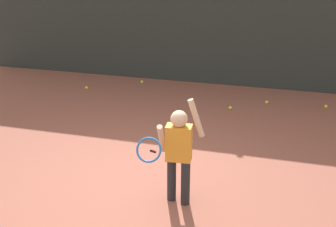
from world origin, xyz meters
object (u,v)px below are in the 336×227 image
object	(u,v)px
tennis_player	(178,149)
tennis_ball_3	(86,88)
tennis_ball_0	(326,106)
tennis_ball_2	(267,102)
tennis_ball_4	(142,82)
tennis_ball_7	(230,108)

from	to	relation	value
tennis_player	tennis_ball_3	xyz separation A→B (m)	(-2.96, 3.69, -0.69)
tennis_ball_0	tennis_ball_2	world-z (taller)	same
tennis_ball_0	tennis_ball_4	world-z (taller)	same
tennis_ball_0	tennis_ball_3	distance (m)	4.93
tennis_ball_0	tennis_ball_4	xyz separation A→B (m)	(-3.90, 0.53, 0.00)
tennis_ball_7	tennis_player	bearing A→B (deg)	-93.60
tennis_ball_4	tennis_ball_7	world-z (taller)	same
tennis_ball_3	tennis_ball_7	xyz separation A→B (m)	(3.17, -0.39, 0.00)
tennis_player	tennis_ball_3	size ratio (longest dim) A/B	20.46
tennis_ball_3	tennis_player	bearing A→B (deg)	-51.25
tennis_player	tennis_ball_0	world-z (taller)	tennis_player
tennis_ball_3	tennis_ball_4	world-z (taller)	same
tennis_ball_3	tennis_ball_7	size ratio (longest dim) A/B	1.00
tennis_ball_2	tennis_ball_4	distance (m)	2.85
tennis_ball_2	tennis_ball_7	size ratio (longest dim) A/B	1.00
tennis_ball_0	tennis_ball_2	distance (m)	1.12
tennis_ball_3	tennis_ball_2	bearing A→B (deg)	1.69
tennis_ball_2	tennis_ball_3	bearing A→B (deg)	-178.31
tennis_player	tennis_ball_0	size ratio (longest dim) A/B	20.46
tennis_player	tennis_ball_4	distance (m)	4.85
tennis_ball_2	tennis_ball_4	world-z (taller)	same
tennis_ball_0	tennis_ball_4	bearing A→B (deg)	172.29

